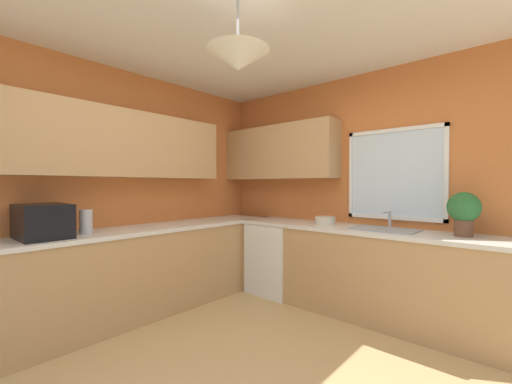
{
  "coord_description": "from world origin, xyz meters",
  "views": [
    {
      "loc": [
        1.54,
        -1.55,
        1.37
      ],
      "look_at": [
        -0.54,
        0.8,
        1.3
      ],
      "focal_mm": 22.17,
      "sensor_mm": 36.0,
      "label": 1
    }
  ],
  "objects_px": {
    "kettle": "(86,222)",
    "potted_plant": "(464,210)",
    "sink_assembly": "(384,229)",
    "bowl": "(325,221)",
    "microwave": "(43,221)",
    "dishwasher": "(277,258)"
  },
  "relations": [
    {
      "from": "microwave",
      "to": "dishwasher",
      "type": "bearing_deg",
      "value": 74.61
    },
    {
      "from": "potted_plant",
      "to": "bowl",
      "type": "bearing_deg",
      "value": -177.85
    },
    {
      "from": "sink_assembly",
      "to": "potted_plant",
      "type": "height_order",
      "value": "potted_plant"
    },
    {
      "from": "sink_assembly",
      "to": "potted_plant",
      "type": "relative_size",
      "value": 1.58
    },
    {
      "from": "dishwasher",
      "to": "potted_plant",
      "type": "relative_size",
      "value": 2.23
    },
    {
      "from": "sink_assembly",
      "to": "bowl",
      "type": "height_order",
      "value": "sink_assembly"
    },
    {
      "from": "dishwasher",
      "to": "sink_assembly",
      "type": "distance_m",
      "value": 1.42
    },
    {
      "from": "dishwasher",
      "to": "sink_assembly",
      "type": "xyz_separation_m",
      "value": [
        1.33,
        0.04,
        0.49
      ]
    },
    {
      "from": "kettle",
      "to": "potted_plant",
      "type": "bearing_deg",
      "value": 39.04
    },
    {
      "from": "dishwasher",
      "to": "microwave",
      "type": "height_order",
      "value": "microwave"
    },
    {
      "from": "microwave",
      "to": "bowl",
      "type": "height_order",
      "value": "microwave"
    },
    {
      "from": "kettle",
      "to": "bowl",
      "type": "distance_m",
      "value": 2.47
    },
    {
      "from": "kettle",
      "to": "sink_assembly",
      "type": "distance_m",
      "value": 2.88
    },
    {
      "from": "microwave",
      "to": "sink_assembly",
      "type": "distance_m",
      "value": 3.15
    },
    {
      "from": "dishwasher",
      "to": "sink_assembly",
      "type": "relative_size",
      "value": 1.41
    },
    {
      "from": "microwave",
      "to": "potted_plant",
      "type": "xyz_separation_m",
      "value": [
        2.66,
        2.48,
        0.09
      ]
    },
    {
      "from": "dishwasher",
      "to": "kettle",
      "type": "distance_m",
      "value": 2.24
    },
    {
      "from": "bowl",
      "to": "microwave",
      "type": "bearing_deg",
      "value": -118.66
    },
    {
      "from": "kettle",
      "to": "potted_plant",
      "type": "relative_size",
      "value": 0.58
    },
    {
      "from": "sink_assembly",
      "to": "bowl",
      "type": "bearing_deg",
      "value": -179.46
    },
    {
      "from": "dishwasher",
      "to": "bowl",
      "type": "height_order",
      "value": "bowl"
    },
    {
      "from": "sink_assembly",
      "to": "bowl",
      "type": "distance_m",
      "value": 0.67
    }
  ]
}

